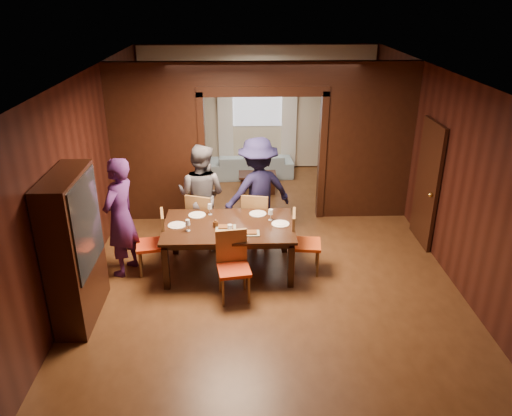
{
  "coord_description": "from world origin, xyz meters",
  "views": [
    {
      "loc": [
        -0.39,
        -7.15,
        4.03
      ],
      "look_at": [
        -0.18,
        -0.4,
        1.05
      ],
      "focal_mm": 35.0,
      "sensor_mm": 36.0,
      "label": 1
    }
  ],
  "objects_px": {
    "dining_table": "(229,247)",
    "coffee_table": "(257,183)",
    "hutch": "(74,249)",
    "chair_right": "(306,242)",
    "person_purple": "(120,217)",
    "chair_far_l": "(204,219)",
    "sofa": "(251,165)",
    "person_grey": "(201,195)",
    "chair_left": "(151,243)",
    "chair_near": "(234,268)",
    "person_navy": "(258,191)",
    "chair_far_r": "(257,218)"
  },
  "relations": [
    {
      "from": "dining_table",
      "to": "coffee_table",
      "type": "relative_size",
      "value": 2.46
    },
    {
      "from": "hutch",
      "to": "chair_right",
      "type": "bearing_deg",
      "value": 18.83
    },
    {
      "from": "dining_table",
      "to": "person_purple",
      "type": "bearing_deg",
      "value": -179.37
    },
    {
      "from": "person_purple",
      "to": "chair_far_l",
      "type": "relative_size",
      "value": 1.9
    },
    {
      "from": "sofa",
      "to": "dining_table",
      "type": "relative_size",
      "value": 0.98
    },
    {
      "from": "dining_table",
      "to": "coffee_table",
      "type": "xyz_separation_m",
      "value": [
        0.55,
        3.25,
        -0.18
      ]
    },
    {
      "from": "person_grey",
      "to": "chair_left",
      "type": "relative_size",
      "value": 1.8
    },
    {
      "from": "coffee_table",
      "to": "chair_near",
      "type": "relative_size",
      "value": 0.82
    },
    {
      "from": "chair_far_l",
      "to": "person_grey",
      "type": "bearing_deg",
      "value": -54.23
    },
    {
      "from": "person_purple",
      "to": "person_navy",
      "type": "bearing_deg",
      "value": 136.06
    },
    {
      "from": "hutch",
      "to": "chair_far_r",
      "type": "bearing_deg",
      "value": 39.28
    },
    {
      "from": "sofa",
      "to": "hutch",
      "type": "bearing_deg",
      "value": 62.69
    },
    {
      "from": "chair_right",
      "to": "hutch",
      "type": "distance_m",
      "value": 3.33
    },
    {
      "from": "person_navy",
      "to": "chair_right",
      "type": "xyz_separation_m",
      "value": [
        0.7,
        -1.01,
        -0.44
      ]
    },
    {
      "from": "chair_near",
      "to": "hutch",
      "type": "xyz_separation_m",
      "value": [
        -2.02,
        -0.34,
        0.52
      ]
    },
    {
      "from": "chair_far_r",
      "to": "chair_near",
      "type": "distance_m",
      "value": 1.65
    },
    {
      "from": "sofa",
      "to": "hutch",
      "type": "relative_size",
      "value": 0.96
    },
    {
      "from": "chair_left",
      "to": "sofa",
      "type": "bearing_deg",
      "value": 149.14
    },
    {
      "from": "chair_left",
      "to": "chair_near",
      "type": "relative_size",
      "value": 1.0
    },
    {
      "from": "dining_table",
      "to": "coffee_table",
      "type": "bearing_deg",
      "value": 80.46
    },
    {
      "from": "dining_table",
      "to": "hutch",
      "type": "relative_size",
      "value": 0.98
    },
    {
      "from": "chair_far_l",
      "to": "sofa",
      "type": "bearing_deg",
      "value": -84.46
    },
    {
      "from": "person_purple",
      "to": "chair_far_r",
      "type": "xyz_separation_m",
      "value": [
        2.05,
        0.84,
        -0.43
      ]
    },
    {
      "from": "person_navy",
      "to": "hutch",
      "type": "xyz_separation_m",
      "value": [
        -2.41,
        -2.08,
        0.08
      ]
    },
    {
      "from": "coffee_table",
      "to": "hutch",
      "type": "height_order",
      "value": "hutch"
    },
    {
      "from": "person_navy",
      "to": "chair_right",
      "type": "distance_m",
      "value": 1.31
    },
    {
      "from": "chair_left",
      "to": "chair_far_r",
      "type": "relative_size",
      "value": 1.0
    },
    {
      "from": "chair_right",
      "to": "chair_near",
      "type": "height_order",
      "value": "same"
    },
    {
      "from": "person_grey",
      "to": "coffee_table",
      "type": "relative_size",
      "value": 2.19
    },
    {
      "from": "sofa",
      "to": "hutch",
      "type": "height_order",
      "value": "hutch"
    },
    {
      "from": "chair_left",
      "to": "chair_far_l",
      "type": "bearing_deg",
      "value": 128.24
    },
    {
      "from": "coffee_table",
      "to": "chair_left",
      "type": "relative_size",
      "value": 0.82
    },
    {
      "from": "person_grey",
      "to": "coffee_table",
      "type": "height_order",
      "value": "person_grey"
    },
    {
      "from": "person_navy",
      "to": "coffee_table",
      "type": "distance_m",
      "value": 2.42
    },
    {
      "from": "person_purple",
      "to": "person_grey",
      "type": "xyz_separation_m",
      "value": [
        1.13,
        0.93,
        -0.04
      ]
    },
    {
      "from": "chair_far_l",
      "to": "hutch",
      "type": "xyz_separation_m",
      "value": [
        -1.49,
        -1.95,
        0.52
      ]
    },
    {
      "from": "person_navy",
      "to": "coffee_table",
      "type": "relative_size",
      "value": 2.31
    },
    {
      "from": "person_grey",
      "to": "chair_near",
      "type": "distance_m",
      "value": 1.83
    },
    {
      "from": "person_purple",
      "to": "person_navy",
      "type": "relative_size",
      "value": 1.0
    },
    {
      "from": "hutch",
      "to": "chair_far_l",
      "type": "bearing_deg",
      "value": 52.59
    },
    {
      "from": "person_grey",
      "to": "chair_near",
      "type": "bearing_deg",
      "value": 127.74
    },
    {
      "from": "person_navy",
      "to": "chair_far_l",
      "type": "bearing_deg",
      "value": -14.8
    },
    {
      "from": "chair_far_l",
      "to": "chair_near",
      "type": "relative_size",
      "value": 1.0
    },
    {
      "from": "dining_table",
      "to": "chair_far_r",
      "type": "distance_m",
      "value": 0.94
    },
    {
      "from": "chair_near",
      "to": "chair_far_r",
      "type": "bearing_deg",
      "value": 67.86
    },
    {
      "from": "person_navy",
      "to": "dining_table",
      "type": "height_order",
      "value": "person_navy"
    },
    {
      "from": "person_navy",
      "to": "chair_left",
      "type": "xyz_separation_m",
      "value": [
        -1.66,
        -0.96,
        -0.44
      ]
    },
    {
      "from": "person_purple",
      "to": "dining_table",
      "type": "height_order",
      "value": "person_purple"
    },
    {
      "from": "person_purple",
      "to": "person_grey",
      "type": "height_order",
      "value": "person_purple"
    },
    {
      "from": "chair_left",
      "to": "chair_right",
      "type": "distance_m",
      "value": 2.37
    }
  ]
}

